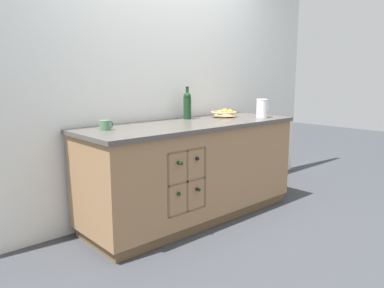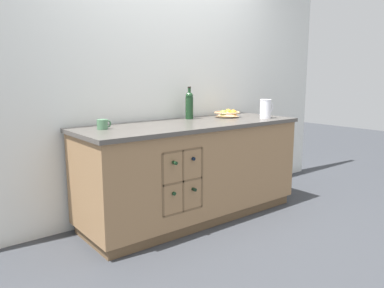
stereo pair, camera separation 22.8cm
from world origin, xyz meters
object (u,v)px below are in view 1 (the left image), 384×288
object	(u,v)px
fruit_bowl	(224,113)
ceramic_mug	(105,125)
standing_wine_bottle	(187,105)
white_pitcher	(262,108)

from	to	relation	value
fruit_bowl	ceramic_mug	bearing A→B (deg)	-178.94
standing_wine_bottle	white_pitcher	bearing A→B (deg)	-33.58
fruit_bowl	standing_wine_bottle	distance (m)	0.43
fruit_bowl	standing_wine_bottle	world-z (taller)	standing_wine_bottle
white_pitcher	ceramic_mug	bearing A→B (deg)	170.09
ceramic_mug	fruit_bowl	bearing A→B (deg)	1.06
white_pitcher	standing_wine_bottle	xyz separation A→B (m)	(-0.63, 0.42, 0.04)
white_pitcher	standing_wine_bottle	size ratio (longest dim) A/B	0.60
fruit_bowl	standing_wine_bottle	size ratio (longest dim) A/B	0.84
fruit_bowl	white_pitcher	distance (m)	0.39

